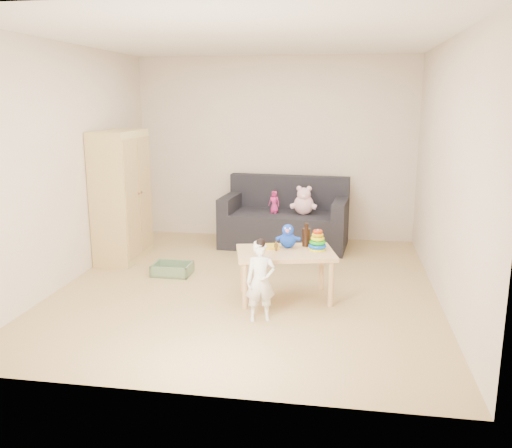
% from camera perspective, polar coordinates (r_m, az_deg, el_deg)
% --- Properties ---
extents(room, '(4.50, 4.50, 4.50)m').
position_cam_1_polar(room, '(5.67, -0.91, 5.86)').
color(room, tan).
rests_on(room, ground).
extents(wardrobe, '(0.45, 0.91, 1.63)m').
position_cam_1_polar(wardrobe, '(7.04, -13.97, 2.90)').
color(wardrobe, tan).
rests_on(wardrobe, ground).
extents(sofa, '(1.77, 0.99, 0.48)m').
position_cam_1_polar(sofa, '(7.52, 2.98, -0.57)').
color(sofa, black).
rests_on(sofa, ground).
extents(play_table, '(1.09, 0.82, 0.51)m').
position_cam_1_polar(play_table, '(5.55, 3.07, -5.39)').
color(play_table, '#D5B375').
rests_on(play_table, ground).
extents(storage_bin, '(0.44, 0.33, 0.13)m').
position_cam_1_polar(storage_bin, '(6.43, -8.80, -4.70)').
color(storage_bin, '#63825E').
rests_on(storage_bin, ground).
extents(toddler, '(0.31, 0.25, 0.74)m').
position_cam_1_polar(toddler, '(4.99, 0.49, -6.15)').
color(toddler, white).
rests_on(toddler, ground).
extents(pink_bear, '(0.33, 0.30, 0.33)m').
position_cam_1_polar(pink_bear, '(7.35, 5.06, 2.28)').
color(pink_bear, '#FFBBC8').
rests_on(pink_bear, sofa).
extents(doll, '(0.17, 0.13, 0.30)m').
position_cam_1_polar(doll, '(7.40, 1.93, 2.31)').
color(doll, '#C82577').
rests_on(doll, sofa).
extents(ring_stacker, '(0.19, 0.19, 0.21)m').
position_cam_1_polar(ring_stacker, '(5.52, 6.49, -1.88)').
color(ring_stacker, '#F3FF0D').
rests_on(ring_stacker, play_table).
extents(brown_bottle, '(0.08, 0.08, 0.24)m').
position_cam_1_polar(brown_bottle, '(5.65, 5.31, -1.31)').
color(brown_bottle, black).
rests_on(brown_bottle, play_table).
extents(blue_plush, '(0.26, 0.25, 0.25)m').
position_cam_1_polar(blue_plush, '(5.58, 3.39, -1.22)').
color(blue_plush, blue).
rests_on(blue_plush, play_table).
extents(wooden_figure, '(0.04, 0.04, 0.10)m').
position_cam_1_polar(wooden_figure, '(5.47, 2.13, -2.35)').
color(wooden_figure, brown).
rests_on(wooden_figure, play_table).
extents(yellow_book, '(0.26, 0.26, 0.02)m').
position_cam_1_polar(yellow_book, '(5.60, 1.34, -2.39)').
color(yellow_book, yellow).
rests_on(yellow_book, play_table).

